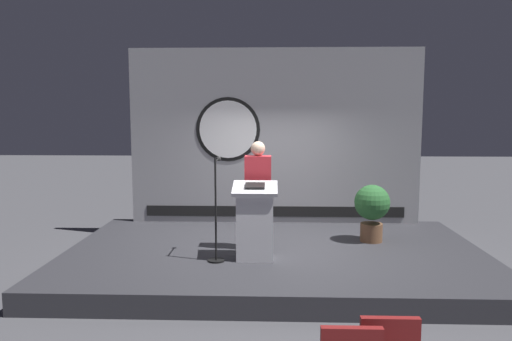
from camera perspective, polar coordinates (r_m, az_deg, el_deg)
ground_plane at (r=7.71m, az=2.20°, el=-11.32°), size 40.00×40.00×0.00m
stage_platform at (r=7.66m, az=2.21°, el=-10.25°), size 6.40×4.00×0.30m
banner_display at (r=9.19m, az=2.09°, el=3.94°), size 5.49×0.12×3.31m
podium at (r=6.98m, az=-0.12°, el=-6.09°), size 0.64×0.50×1.11m
speaker_person at (r=7.38m, az=0.24°, el=-2.88°), size 0.40×0.26×1.67m
microphone_stand at (r=6.93m, az=-4.70°, el=-6.32°), size 0.24×0.58×1.48m
potted_plant at (r=8.12m, az=13.52°, el=-4.26°), size 0.58×0.58×0.94m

